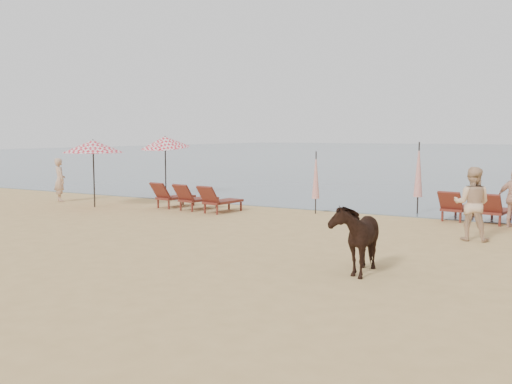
% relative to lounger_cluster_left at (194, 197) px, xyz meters
% --- Properties ---
extents(ground, '(120.00, 120.00, 0.00)m').
position_rel_lounger_cluster_left_xyz_m(ground, '(4.17, -8.04, -0.44)').
color(ground, tan).
rests_on(ground, ground).
extents(lounger_cluster_left, '(3.05, 2.03, 0.63)m').
position_rel_lounger_cluster_left_xyz_m(lounger_cluster_left, '(0.00, 0.00, 0.00)').
color(lounger_cluster_left, maroon).
rests_on(lounger_cluster_left, ground).
extents(lounger_cluster_right, '(3.03, 2.02, 0.63)m').
position_rel_lounger_cluster_left_xyz_m(lounger_cluster_right, '(9.33, 1.84, -0.00)').
color(lounger_cluster_right, maroon).
rests_on(lounger_cluster_right, ground).
extents(umbrella_open_left_a, '(2.12, 2.12, 2.41)m').
position_rel_lounger_cluster_left_xyz_m(umbrella_open_left_a, '(-3.56, -1.11, 1.73)').
color(umbrella_open_left_a, black).
rests_on(umbrella_open_left_a, ground).
extents(umbrella_open_left_b, '(2.05, 2.09, 2.61)m').
position_rel_lounger_cluster_left_xyz_m(umbrella_open_left_b, '(-3.83, 3.25, 1.82)').
color(umbrella_open_left_b, black).
rests_on(umbrella_open_left_b, ground).
extents(umbrella_closed_left, '(0.25, 0.25, 2.04)m').
position_rel_lounger_cluster_left_xyz_m(umbrella_closed_left, '(3.97, 1.25, 0.82)').
color(umbrella_closed_left, black).
rests_on(umbrella_closed_left, ground).
extents(umbrella_closed_right, '(0.29, 0.29, 2.35)m').
position_rel_lounger_cluster_left_xyz_m(umbrella_closed_right, '(6.91, 2.74, 1.01)').
color(umbrella_closed_right, black).
rests_on(umbrella_closed_right, ground).
extents(cow, '(0.93, 1.67, 1.34)m').
position_rel_lounger_cluster_left_xyz_m(cow, '(7.84, -5.69, 0.23)').
color(cow, black).
rests_on(cow, ground).
extents(beachgoer_left, '(0.73, 0.63, 1.68)m').
position_rel_lounger_cluster_left_xyz_m(beachgoer_left, '(-5.98, -0.52, 0.40)').
color(beachgoer_left, tan).
rests_on(beachgoer_left, ground).
extents(beachgoer_right_a, '(0.91, 0.73, 1.80)m').
position_rel_lounger_cluster_left_xyz_m(beachgoer_right_a, '(9.19, -1.20, 0.46)').
color(beachgoer_right_a, '#D7AD86').
rests_on(beachgoer_right_a, ground).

